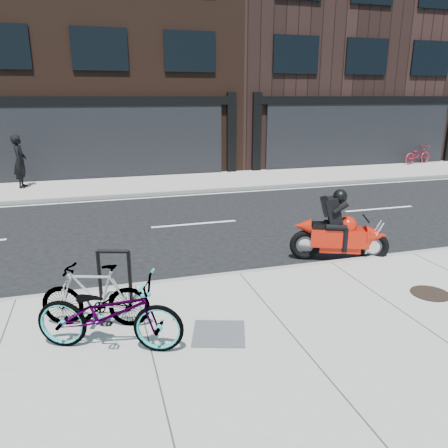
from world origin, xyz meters
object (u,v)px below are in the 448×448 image
object	(u,v)px
motorcycle	(344,232)
bicycle_far	(418,155)
bicycle_rear	(95,296)
manhole_cover	(430,293)
bike_rack	(114,272)
pedestrian	(20,161)
bicycle_front	(109,313)
utility_grate	(219,333)

from	to	relation	value
motorcycle	bicycle_far	xyz separation A→B (m)	(10.68, 10.64, -0.06)
bicycle_rear	motorcycle	xyz separation A→B (m)	(5.15, 1.65, 0.02)
manhole_cover	bike_rack	bearing A→B (deg)	167.10
motorcycle	pedestrian	size ratio (longest dim) A/B	1.03
motorcycle	manhole_cover	size ratio (longest dim) A/B	3.05
bicycle_front	manhole_cover	bearing A→B (deg)	-66.50
bicycle_far	bicycle_rear	bearing A→B (deg)	115.33
bicycle_rear	motorcycle	bearing A→B (deg)	126.39
pedestrian	motorcycle	bearing A→B (deg)	-140.52
motorcycle	manhole_cover	distance (m)	2.27
motorcycle	utility_grate	size ratio (longest dim) A/B	2.68
utility_grate	manhole_cover	bearing A→B (deg)	3.44
bicycle_rear	bike_rack	bearing A→B (deg)	173.81
pedestrian	utility_grate	xyz separation A→B (m)	(4.20, -12.27, -0.97)
bicycle_front	pedestrian	world-z (taller)	pedestrian
bicycle_rear	manhole_cover	xyz separation A→B (m)	(5.58, -0.52, -0.48)
bicycle_rear	manhole_cover	distance (m)	5.62
bicycle_rear	pedestrian	distance (m)	11.80
bicycle_far	pedestrian	bearing A→B (deg)	79.92
manhole_cover	utility_grate	xyz separation A→B (m)	(-3.89, -0.23, 0.00)
bicycle_front	pedestrian	bearing A→B (deg)	34.18
manhole_cover	bicycle_rear	bearing A→B (deg)	174.66
bike_rack	bicycle_front	bearing A→B (deg)	-95.71
bicycle_far	utility_grate	world-z (taller)	bicycle_far
utility_grate	bike_rack	bearing A→B (deg)	133.48
bicycle_front	utility_grate	size ratio (longest dim) A/B	2.69
bicycle_front	bicycle_far	world-z (taller)	bicycle_front
manhole_cover	bicycle_far	bearing A→B (deg)	51.30
bicycle_far	manhole_cover	world-z (taller)	bicycle_far
utility_grate	bicycle_far	bearing A→B (deg)	42.66
bicycle_rear	pedestrian	size ratio (longest dim) A/B	0.84
bike_rack	manhole_cover	distance (m)	5.42
motorcycle	bicycle_far	world-z (taller)	motorcycle
pedestrian	utility_grate	size ratio (longest dim) A/B	2.59
bicycle_front	bicycle_rear	size ratio (longest dim) A/B	1.24
bicycle_front	bicycle_far	xyz separation A→B (m)	(15.65, 12.97, -0.07)
bike_rack	pedestrian	xyz separation A→B (m)	(-2.83, 10.83, 0.42)
bicycle_rear	bicycle_far	xyz separation A→B (m)	(15.83, 12.28, -0.03)
bicycle_front	bicycle_rear	bearing A→B (deg)	36.29
pedestrian	manhole_cover	size ratio (longest dim) A/B	2.95
bicycle_rear	motorcycle	world-z (taller)	motorcycle
bike_rack	pedestrian	world-z (taller)	pedestrian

